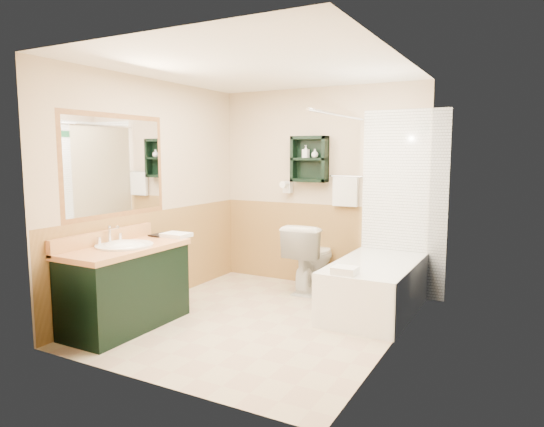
# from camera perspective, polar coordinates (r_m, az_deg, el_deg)

# --- Properties ---
(floor) EXTENTS (3.00, 3.00, 0.00)m
(floor) POSITION_cam_1_polar(r_m,az_deg,el_deg) (4.85, -1.58, -12.41)
(floor) COLOR #C6B490
(floor) RESTS_ON ground
(back_wall) EXTENTS (2.60, 0.04, 2.40)m
(back_wall) POSITION_cam_1_polar(r_m,az_deg,el_deg) (5.95, 5.71, 3.03)
(back_wall) COLOR beige
(back_wall) RESTS_ON ground
(left_wall) EXTENTS (0.04, 3.00, 2.40)m
(left_wall) POSITION_cam_1_polar(r_m,az_deg,el_deg) (5.37, -13.93, 2.41)
(left_wall) COLOR beige
(left_wall) RESTS_ON ground
(right_wall) EXTENTS (0.04, 3.00, 2.40)m
(right_wall) POSITION_cam_1_polar(r_m,az_deg,el_deg) (4.10, 14.58, 0.99)
(right_wall) COLOR beige
(right_wall) RESTS_ON ground
(ceiling) EXTENTS (2.60, 3.00, 0.04)m
(ceiling) POSITION_cam_1_polar(r_m,az_deg,el_deg) (4.64, -1.69, 17.03)
(ceiling) COLOR white
(ceiling) RESTS_ON back_wall
(wainscot_left) EXTENTS (2.98, 2.98, 1.00)m
(wainscot_left) POSITION_cam_1_polar(r_m,az_deg,el_deg) (5.45, -13.44, -4.95)
(wainscot_left) COLOR #B58C49
(wainscot_left) RESTS_ON left_wall
(wainscot_back) EXTENTS (2.58, 2.58, 1.00)m
(wainscot_back) POSITION_cam_1_polar(r_m,az_deg,el_deg) (6.01, 5.50, -3.66)
(wainscot_back) COLOR #B58C49
(wainscot_back) RESTS_ON back_wall
(mirror_frame) EXTENTS (1.30, 1.30, 1.00)m
(mirror_frame) POSITION_cam_1_polar(r_m,az_deg,el_deg) (4.93, -17.92, 5.37)
(mirror_frame) COLOR olive
(mirror_frame) RESTS_ON left_wall
(mirror_glass) EXTENTS (1.20, 1.20, 0.90)m
(mirror_glass) POSITION_cam_1_polar(r_m,az_deg,el_deg) (4.92, -17.88, 5.37)
(mirror_glass) COLOR white
(mirror_glass) RESTS_ON left_wall
(tile_right) EXTENTS (1.50, 1.50, 2.10)m
(tile_right) POSITION_cam_1_polar(r_m,az_deg,el_deg) (4.85, 16.19, 0.07)
(tile_right) COLOR white
(tile_right) RESTS_ON right_wall
(tile_back) EXTENTS (0.95, 0.95, 2.10)m
(tile_back) POSITION_cam_1_polar(r_m,az_deg,el_deg) (5.61, 15.22, 1.02)
(tile_back) COLOR white
(tile_back) RESTS_ON back_wall
(tile_accent) EXTENTS (1.50, 1.50, 0.10)m
(tile_accent) POSITION_cam_1_polar(r_m,az_deg,el_deg) (4.83, 16.42, 10.15)
(tile_accent) COLOR #154A27
(tile_accent) RESTS_ON right_wall
(wall_shelf) EXTENTS (0.45, 0.15, 0.55)m
(wall_shelf) POSITION_cam_1_polar(r_m,az_deg,el_deg) (5.87, 4.41, 6.40)
(wall_shelf) COLOR black
(wall_shelf) RESTS_ON back_wall
(hair_dryer) EXTENTS (0.10, 0.24, 0.18)m
(hair_dryer) POSITION_cam_1_polar(r_m,az_deg,el_deg) (6.04, 1.87, 3.12)
(hair_dryer) COLOR white
(hair_dryer) RESTS_ON back_wall
(towel_bar) EXTENTS (0.40, 0.06, 0.40)m
(towel_bar) POSITION_cam_1_polar(r_m,az_deg,el_deg) (5.75, 8.68, 4.34)
(towel_bar) COLOR white
(towel_bar) RESTS_ON back_wall
(curtain_rod) EXTENTS (0.03, 1.60, 0.03)m
(curtain_rod) POSITION_cam_1_polar(r_m,az_deg,el_deg) (5.04, 8.05, 11.36)
(curtain_rod) COLOR silver
(curtain_rod) RESTS_ON back_wall
(shower_curtain) EXTENTS (1.05, 1.05, 1.70)m
(shower_curtain) POSITION_cam_1_polar(r_m,az_deg,el_deg) (5.21, 8.56, 1.85)
(shower_curtain) COLOR #C3B894
(shower_curtain) RESTS_ON curtain_rod
(vanity) EXTENTS (0.59, 1.21, 0.77)m
(vanity) POSITION_cam_1_polar(r_m,az_deg,el_deg) (4.76, -16.80, -8.26)
(vanity) COLOR black
(vanity) RESTS_ON ground
(bathtub) EXTENTS (0.78, 1.50, 0.52)m
(bathtub) POSITION_cam_1_polar(r_m,az_deg,el_deg) (5.14, 12.11, -8.40)
(bathtub) COLOR white
(bathtub) RESTS_ON ground
(toilet) EXTENTS (0.47, 0.82, 0.79)m
(toilet) POSITION_cam_1_polar(r_m,az_deg,el_deg) (5.77, 4.58, -5.16)
(toilet) COLOR white
(toilet) RESTS_ON ground
(counter_towel) EXTENTS (0.27, 0.22, 0.04)m
(counter_towel) POSITION_cam_1_polar(r_m,az_deg,el_deg) (5.05, -11.21, -2.49)
(counter_towel) COLOR white
(counter_towel) RESTS_ON vanity
(vanity_book) EXTENTS (0.15, 0.04, 0.20)m
(vanity_book) POSITION_cam_1_polar(r_m,az_deg,el_deg) (5.19, -13.64, -1.39)
(vanity_book) COLOR black
(vanity_book) RESTS_ON vanity
(tub_towel) EXTENTS (0.22, 0.18, 0.07)m
(tub_towel) POSITION_cam_1_polar(r_m,az_deg,el_deg) (4.51, 8.56, -6.66)
(tub_towel) COLOR white
(tub_towel) RESTS_ON bathtub
(soap_bottle_a) EXTENTS (0.08, 0.16, 0.07)m
(soap_bottle_a) POSITION_cam_1_polar(r_m,az_deg,el_deg) (5.88, 4.00, 6.89)
(soap_bottle_a) COLOR white
(soap_bottle_a) RESTS_ON wall_shelf
(soap_bottle_b) EXTENTS (0.10, 0.12, 0.08)m
(soap_bottle_b) POSITION_cam_1_polar(r_m,az_deg,el_deg) (5.84, 5.07, 6.95)
(soap_bottle_b) COLOR white
(soap_bottle_b) RESTS_ON wall_shelf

